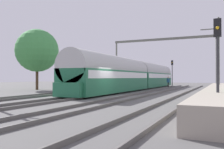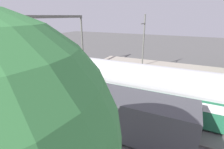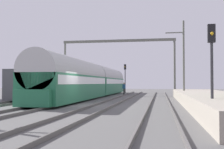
# 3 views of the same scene
# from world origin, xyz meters

# --- Properties ---
(ground) EXTENTS (120.00, 120.00, 0.00)m
(ground) POSITION_xyz_m (0.00, 0.00, 0.00)
(ground) COLOR #575655
(track_far_west) EXTENTS (1.52, 60.00, 0.16)m
(track_far_west) POSITION_xyz_m (-5.87, 0.00, 0.08)
(track_far_west) COLOR #5A5653
(track_far_west) RESTS_ON ground
(track_west) EXTENTS (1.52, 60.00, 0.16)m
(track_west) POSITION_xyz_m (-1.96, 0.00, 0.08)
(track_west) COLOR #5A5653
(track_west) RESTS_ON ground
(track_east) EXTENTS (1.52, 60.00, 0.16)m
(track_east) POSITION_xyz_m (1.96, 0.00, 0.08)
(track_east) COLOR #5A5653
(track_east) RESTS_ON ground
(track_far_east) EXTENTS (1.52, 60.00, 0.16)m
(track_far_east) POSITION_xyz_m (5.87, 0.00, 0.08)
(track_far_east) COLOR #5A5653
(track_far_east) RESTS_ON ground
(passenger_train) EXTENTS (2.93, 32.85, 3.82)m
(passenger_train) POSITION_xyz_m (-1.96, 12.82, 1.97)
(passenger_train) COLOR #236B47
(passenger_train) RESTS_ON ground
(freight_car) EXTENTS (2.80, 13.00, 2.70)m
(freight_car) POSITION_xyz_m (-5.87, 8.26, 1.47)
(freight_car) COLOR #47474C
(freight_car) RESTS_ON ground
(person_crossing) EXTENTS (0.46, 0.37, 1.73)m
(person_crossing) POSITION_xyz_m (0.75, 20.08, 1.03)
(person_crossing) COLOR #242424
(person_crossing) RESTS_ON ground
(railway_signal_near) EXTENTS (0.36, 0.30, 4.54)m
(railway_signal_near) POSITION_xyz_m (8.41, -5.71, 2.93)
(railway_signal_near) COLOR #2D2D33
(railway_signal_near) RESTS_ON ground
(railway_signal_far) EXTENTS (0.36, 0.30, 4.89)m
(railway_signal_far) POSITION_xyz_m (-0.04, 27.72, 3.14)
(railway_signal_far) COLOR #2D2D33
(railway_signal_far) RESTS_ON ground
(catenary_gantry) EXTENTS (16.15, 0.28, 7.86)m
(catenary_gantry) POSITION_xyz_m (0.00, 19.25, 5.88)
(catenary_gantry) COLOR #63645B
(catenary_gantry) RESTS_ON ground
(catenary_pole_east_mid) EXTENTS (1.90, 0.20, 8.00)m
(catenary_pole_east_mid) POSITION_xyz_m (8.23, 9.09, 4.15)
(catenary_pole_east_mid) COLOR #63645B
(catenary_pole_east_mid) RESTS_ON ground
(tree_west_background) EXTENTS (5.66, 5.66, 8.05)m
(tree_west_background) POSITION_xyz_m (-13.77, 6.35, 5.21)
(tree_west_background) COLOR #4C3826
(tree_west_background) RESTS_ON ground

